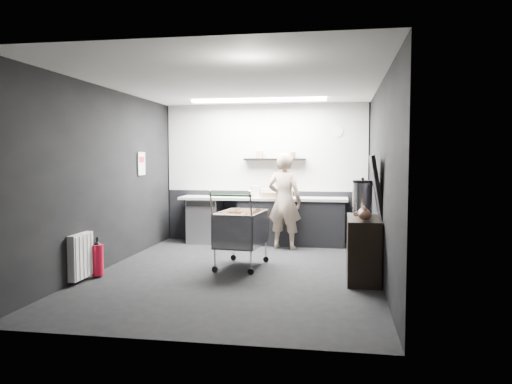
# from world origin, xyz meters

# --- Properties ---
(floor) EXTENTS (5.50, 5.50, 0.00)m
(floor) POSITION_xyz_m (0.00, 0.00, 0.00)
(floor) COLOR black
(floor) RESTS_ON ground
(ceiling) EXTENTS (5.50, 5.50, 0.00)m
(ceiling) POSITION_xyz_m (0.00, 0.00, 2.70)
(ceiling) COLOR white
(ceiling) RESTS_ON wall_back
(wall_back) EXTENTS (5.50, 0.00, 5.50)m
(wall_back) POSITION_xyz_m (0.00, 2.75, 1.35)
(wall_back) COLOR black
(wall_back) RESTS_ON floor
(wall_front) EXTENTS (5.50, 0.00, 5.50)m
(wall_front) POSITION_xyz_m (0.00, -2.75, 1.35)
(wall_front) COLOR black
(wall_front) RESTS_ON floor
(wall_left) EXTENTS (0.00, 5.50, 5.50)m
(wall_left) POSITION_xyz_m (-2.00, 0.00, 1.35)
(wall_left) COLOR black
(wall_left) RESTS_ON floor
(wall_right) EXTENTS (0.00, 5.50, 5.50)m
(wall_right) POSITION_xyz_m (2.00, 0.00, 1.35)
(wall_right) COLOR black
(wall_right) RESTS_ON floor
(kitchen_wall_panel) EXTENTS (3.95, 0.02, 1.70)m
(kitchen_wall_panel) POSITION_xyz_m (0.00, 2.73, 1.85)
(kitchen_wall_panel) COLOR beige
(kitchen_wall_panel) RESTS_ON wall_back
(dado_panel) EXTENTS (3.95, 0.02, 1.00)m
(dado_panel) POSITION_xyz_m (0.00, 2.73, 0.50)
(dado_panel) COLOR black
(dado_panel) RESTS_ON wall_back
(floating_shelf) EXTENTS (1.20, 0.22, 0.04)m
(floating_shelf) POSITION_xyz_m (0.20, 2.62, 1.62)
(floating_shelf) COLOR black
(floating_shelf) RESTS_ON wall_back
(wall_clock) EXTENTS (0.20, 0.03, 0.20)m
(wall_clock) POSITION_xyz_m (1.40, 2.72, 2.15)
(wall_clock) COLOR silver
(wall_clock) RESTS_ON wall_back
(poster) EXTENTS (0.02, 0.30, 0.40)m
(poster) POSITION_xyz_m (-1.98, 1.30, 1.55)
(poster) COLOR silver
(poster) RESTS_ON wall_left
(poster_red_band) EXTENTS (0.02, 0.22, 0.10)m
(poster_red_band) POSITION_xyz_m (-1.98, 1.30, 1.62)
(poster_red_band) COLOR red
(poster_red_band) RESTS_ON poster
(radiator) EXTENTS (0.10, 0.50, 0.60)m
(radiator) POSITION_xyz_m (-1.94, -0.90, 0.35)
(radiator) COLOR silver
(radiator) RESTS_ON wall_left
(ceiling_strip) EXTENTS (2.40, 0.20, 0.04)m
(ceiling_strip) POSITION_xyz_m (0.00, 1.85, 2.67)
(ceiling_strip) COLOR white
(ceiling_strip) RESTS_ON ceiling
(prep_counter) EXTENTS (3.20, 0.61, 0.90)m
(prep_counter) POSITION_xyz_m (0.14, 2.42, 0.46)
(prep_counter) COLOR black
(prep_counter) RESTS_ON floor
(person) EXTENTS (0.72, 0.56, 1.74)m
(person) POSITION_xyz_m (0.46, 1.97, 0.87)
(person) COLOR beige
(person) RESTS_ON floor
(shopping_cart) EXTENTS (0.71, 1.09, 1.14)m
(shopping_cart) POSITION_xyz_m (-0.01, 0.34, 0.55)
(shopping_cart) COLOR silver
(shopping_cart) RESTS_ON floor
(sideboard) EXTENTS (0.48, 1.13, 1.69)m
(sideboard) POSITION_xyz_m (1.78, -0.07, 0.54)
(sideboard) COLOR black
(sideboard) RESTS_ON floor
(fire_extinguisher) EXTENTS (0.16, 0.16, 0.53)m
(fire_extinguisher) POSITION_xyz_m (-1.85, -0.61, 0.26)
(fire_extinguisher) COLOR red
(fire_extinguisher) RESTS_ON floor
(cardboard_box) EXTENTS (0.55, 0.43, 0.10)m
(cardboard_box) POSITION_xyz_m (0.28, 2.37, 0.95)
(cardboard_box) COLOR #997651
(cardboard_box) RESTS_ON prep_counter
(pink_tub) EXTENTS (0.22, 0.22, 0.22)m
(pink_tub) POSITION_xyz_m (-0.16, 2.42, 1.01)
(pink_tub) COLOR beige
(pink_tub) RESTS_ON prep_counter
(white_container) EXTENTS (0.23, 0.21, 0.17)m
(white_container) POSITION_xyz_m (0.07, 2.37, 0.98)
(white_container) COLOR silver
(white_container) RESTS_ON prep_counter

